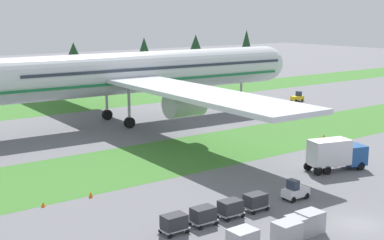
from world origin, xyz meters
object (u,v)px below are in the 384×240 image
(cargo_dolly_lead, at_px, (255,201))
(uld_container_2, at_px, (300,226))
(cargo_dolly_fourth, at_px, (174,222))
(taxiway_marker_2, at_px, (43,204))
(cargo_dolly_third, at_px, (203,215))
(ground_crew_loader, at_px, (333,156))
(catering_truck, at_px, (336,153))
(pushback_tractor, at_px, (297,97))
(uld_container_3, at_px, (310,222))
(taxiway_marker_1, at_px, (324,136))
(airliner, at_px, (130,73))
(uld_container_0, at_px, (287,233))
(cargo_dolly_second, at_px, (230,207))
(baggage_tug, at_px, (295,191))
(taxiway_marker_0, at_px, (91,194))

(cargo_dolly_lead, height_order, uld_container_2, uld_container_2)
(cargo_dolly_fourth, distance_m, taxiway_marker_2, 13.52)
(cargo_dolly_third, distance_m, ground_crew_loader, 24.13)
(cargo_dolly_third, xyz_separation_m, catering_truck, (21.61, 3.80, 1.03))
(cargo_dolly_fourth, relative_size, pushback_tractor, 0.84)
(catering_truck, relative_size, uld_container_3, 3.66)
(pushback_tractor, bearing_deg, taxiway_marker_1, 141.39)
(airliner, relative_size, ground_crew_loader, 45.08)
(ground_crew_loader, distance_m, uld_container_0, 23.90)
(catering_truck, bearing_deg, cargo_dolly_third, -64.78)
(cargo_dolly_third, distance_m, uld_container_0, 7.24)
(cargo_dolly_third, height_order, catering_truck, catering_truck)
(cargo_dolly_second, distance_m, catering_truck, 19.13)
(baggage_tug, relative_size, ground_crew_loader, 1.50)
(taxiway_marker_0, bearing_deg, cargo_dolly_third, -69.45)
(cargo_dolly_second, xyz_separation_m, cargo_dolly_fourth, (-5.80, 0.08, 0.00))
(taxiway_marker_0, bearing_deg, taxiway_marker_2, 177.06)
(uld_container_0, relative_size, taxiway_marker_2, 4.40)
(taxiway_marker_0, bearing_deg, uld_container_3, -60.07)
(cargo_dolly_lead, distance_m, taxiway_marker_1, 31.08)
(uld_container_0, bearing_deg, cargo_dolly_third, 114.09)
(baggage_tug, xyz_separation_m, pushback_tractor, (43.38, 39.63, 0.00))
(pushback_tractor, xyz_separation_m, uld_container_2, (-49.42, -45.71, 0.00))
(cargo_dolly_lead, bearing_deg, taxiway_marker_0, -138.50)
(airliner, xyz_separation_m, catering_truck, (4.70, -37.17, -6.04))
(uld_container_0, bearing_deg, uld_container_3, 6.73)
(cargo_dolly_third, relative_size, taxiway_marker_0, 3.85)
(taxiway_marker_1, bearing_deg, catering_truck, -135.48)
(cargo_dolly_second, height_order, catering_truck, catering_truck)
(ground_crew_loader, relative_size, taxiway_marker_1, 2.86)
(pushback_tractor, relative_size, taxiway_marker_1, 4.35)
(uld_container_0, height_order, uld_container_2, uld_container_0)
(baggage_tug, xyz_separation_m, taxiway_marker_0, (-15.26, 11.98, -0.53))
(airliner, height_order, catering_truck, airliner)
(ground_crew_loader, bearing_deg, pushback_tractor, 139.66)
(pushback_tractor, bearing_deg, cargo_dolly_third, 128.36)
(cargo_dolly_third, xyz_separation_m, uld_container_2, (4.79, -6.23, -0.10))
(cargo_dolly_fourth, height_order, taxiway_marker_1, cargo_dolly_fourth)
(pushback_tractor, height_order, taxiway_marker_2, pushback_tractor)
(baggage_tug, relative_size, catering_truck, 0.36)
(pushback_tractor, relative_size, uld_container_3, 1.33)
(taxiway_marker_1, bearing_deg, uld_container_0, -144.28)
(cargo_dolly_second, distance_m, taxiway_marker_2, 17.02)
(ground_crew_loader, xyz_separation_m, taxiway_marker_0, (-27.88, 6.15, -0.66))
(baggage_tug, bearing_deg, cargo_dolly_third, -90.00)
(cargo_dolly_second, relative_size, uld_container_0, 1.11)
(cargo_dolly_second, relative_size, uld_container_2, 1.11)
(cargo_dolly_fourth, bearing_deg, uld_container_3, 55.46)
(cargo_dolly_lead, bearing_deg, cargo_dolly_fourth, -90.00)
(taxiway_marker_0, bearing_deg, pushback_tractor, 25.25)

